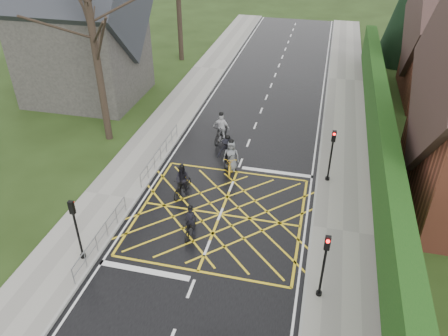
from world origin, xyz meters
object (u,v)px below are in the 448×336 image
at_px(cyclist_rear, 191,225).
at_px(cyclist_mid, 227,155).
at_px(cyclist_back, 182,183).
at_px(cyclist_lead, 231,160).
at_px(cyclist_front, 221,131).

distance_m(cyclist_rear, cyclist_mid, 6.23).
distance_m(cyclist_back, cyclist_lead, 3.51).
relative_size(cyclist_rear, cyclist_lead, 0.78).
bearing_deg(cyclist_front, cyclist_back, -86.74).
relative_size(cyclist_back, cyclist_front, 0.91).
distance_m(cyclist_front, cyclist_lead, 3.51).
xyz_separation_m(cyclist_front, cyclist_lead, (1.38, -3.23, -0.05)).
bearing_deg(cyclist_front, cyclist_lead, -58.17).
xyz_separation_m(cyclist_rear, cyclist_back, (-1.36, 2.96, 0.17)).
height_order(cyclist_mid, cyclist_lead, cyclist_mid).
bearing_deg(cyclist_mid, cyclist_front, 92.87).
xyz_separation_m(cyclist_mid, cyclist_lead, (0.29, -0.35, -0.05)).
distance_m(cyclist_back, cyclist_mid, 3.66).
bearing_deg(cyclist_lead, cyclist_back, -132.74).
bearing_deg(cyclist_lead, cyclist_front, 104.46).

